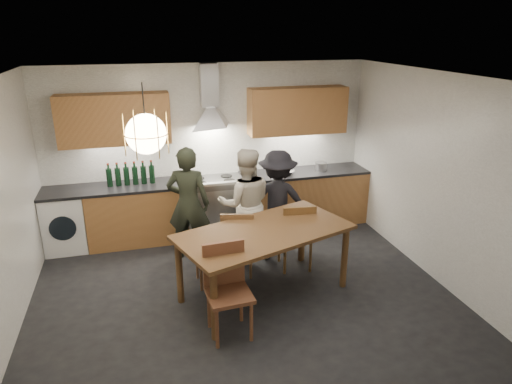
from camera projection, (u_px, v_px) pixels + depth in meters
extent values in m
plane|color=black|center=(244.00, 298.00, 5.53)|extent=(5.00, 5.00, 0.00)
cube|color=white|center=(210.00, 149.00, 7.13)|extent=(5.00, 0.02, 2.60)
cube|color=white|center=(322.00, 312.00, 3.04)|extent=(5.00, 0.02, 2.60)
cube|color=white|center=(438.00, 179.00, 5.70)|extent=(0.02, 4.50, 2.60)
cube|color=silver|center=(242.00, 78.00, 4.64)|extent=(5.00, 4.50, 0.02)
cube|color=#B87E46|center=(138.00, 214.00, 6.87)|extent=(1.45, 0.60, 0.86)
cube|color=#B87E46|center=(303.00, 198.00, 7.51)|extent=(2.05, 0.60, 0.86)
cube|color=white|center=(65.00, 222.00, 6.62)|extent=(0.58, 0.58, 0.85)
cube|color=black|center=(114.00, 188.00, 6.64)|extent=(2.05, 0.62, 0.04)
cube|color=black|center=(304.00, 172.00, 7.36)|extent=(2.05, 0.62, 0.04)
cube|color=silver|center=(215.00, 209.00, 7.17)|extent=(0.90, 0.60, 0.80)
cube|color=black|center=(218.00, 217.00, 6.91)|extent=(0.78, 0.02, 0.42)
cube|color=slate|center=(214.00, 182.00, 7.02)|extent=(0.90, 0.60, 0.08)
cube|color=silver|center=(217.00, 184.00, 6.76)|extent=(0.90, 0.08, 0.04)
cube|color=#BA7F47|center=(114.00, 119.00, 6.45)|extent=(1.55, 0.35, 0.72)
cube|color=#BA7F47|center=(298.00, 111.00, 7.11)|extent=(1.55, 0.35, 0.72)
cube|color=silver|center=(209.00, 85.00, 6.67)|extent=(0.26, 0.22, 0.62)
cylinder|color=black|center=(144.00, 109.00, 4.40)|extent=(0.01, 0.01, 0.50)
sphere|color=#FFE0A5|center=(146.00, 134.00, 4.48)|extent=(0.40, 0.40, 0.40)
torus|color=gold|center=(146.00, 134.00, 4.48)|extent=(0.43, 0.43, 0.01)
cube|color=brown|center=(265.00, 232.00, 5.33)|extent=(2.24, 1.62, 0.04)
cylinder|color=brown|center=(214.00, 306.00, 4.67)|extent=(0.08, 0.08, 0.81)
cylinder|color=brown|center=(179.00, 272.00, 5.32)|extent=(0.08, 0.08, 0.81)
cylinder|color=brown|center=(345.00, 257.00, 5.64)|extent=(0.08, 0.08, 0.81)
cylinder|color=brown|center=(302.00, 234.00, 6.29)|extent=(0.08, 0.08, 0.81)
cube|color=brown|center=(210.00, 254.00, 5.72)|extent=(0.39, 0.39, 0.04)
cube|color=brown|center=(213.00, 244.00, 5.49)|extent=(0.38, 0.04, 0.41)
cylinder|color=brown|center=(220.00, 262.00, 5.97)|extent=(0.03, 0.03, 0.39)
cylinder|color=brown|center=(225.00, 273.00, 5.70)|extent=(0.03, 0.03, 0.39)
cylinder|color=brown|center=(197.00, 265.00, 5.89)|extent=(0.03, 0.03, 0.39)
cylinder|color=brown|center=(201.00, 277.00, 5.62)|extent=(0.03, 0.03, 0.39)
cube|color=brown|center=(238.00, 242.00, 5.96)|extent=(0.51, 0.51, 0.04)
cube|color=brown|center=(237.00, 231.00, 5.70)|extent=(0.41, 0.15, 0.45)
cylinder|color=brown|center=(251.00, 252.00, 6.19)|extent=(0.04, 0.04, 0.42)
cylinder|color=brown|center=(251.00, 264.00, 5.88)|extent=(0.04, 0.04, 0.42)
cylinder|color=brown|center=(226.00, 252.00, 6.19)|extent=(0.04, 0.04, 0.42)
cylinder|color=brown|center=(225.00, 264.00, 5.88)|extent=(0.04, 0.04, 0.42)
cube|color=brown|center=(295.00, 236.00, 6.10)|extent=(0.47, 0.47, 0.04)
cube|color=brown|center=(299.00, 224.00, 5.83)|extent=(0.43, 0.08, 0.47)
cylinder|color=brown|center=(303.00, 245.00, 6.37)|extent=(0.04, 0.04, 0.44)
cylinder|color=brown|center=(310.00, 257.00, 6.05)|extent=(0.04, 0.04, 0.44)
cylinder|color=brown|center=(279.00, 247.00, 6.31)|extent=(0.04, 0.04, 0.44)
cylinder|color=brown|center=(285.00, 259.00, 5.99)|extent=(0.04, 0.04, 0.44)
cube|color=brown|center=(229.00, 295.00, 4.72)|extent=(0.47, 0.47, 0.04)
cube|color=brown|center=(224.00, 263.00, 4.81)|extent=(0.45, 0.07, 0.49)
cylinder|color=brown|center=(217.00, 329.00, 4.59)|extent=(0.04, 0.04, 0.46)
cylinder|color=brown|center=(209.00, 309.00, 4.91)|extent=(0.04, 0.04, 0.46)
cylinder|color=brown|center=(251.00, 322.00, 4.70)|extent=(0.04, 0.04, 0.46)
cylinder|color=brown|center=(241.00, 303.00, 5.02)|extent=(0.04, 0.04, 0.46)
imported|color=black|center=(188.00, 204.00, 6.25)|extent=(0.68, 0.55, 1.61)
imported|color=beige|center=(245.00, 204.00, 6.30)|extent=(0.84, 0.69, 1.58)
imported|color=black|center=(277.00, 201.00, 6.55)|extent=(1.08, 0.81, 1.48)
imported|color=#ACACAF|center=(285.00, 172.00, 7.19)|extent=(0.35, 0.35, 0.07)
cylinder|color=#B7B6BA|center=(321.00, 167.00, 7.36)|extent=(0.20, 0.20, 0.13)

